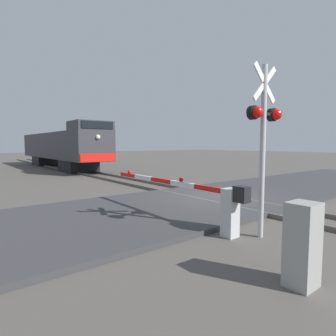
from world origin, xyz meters
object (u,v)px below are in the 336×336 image
(crossing_signal, at_px, (264,130))
(crossing_gate, at_px, (207,199))
(locomotive, at_px, (61,147))
(utility_cabinet, at_px, (302,245))

(crossing_signal, relative_size, crossing_gate, 0.70)
(locomotive, distance_m, crossing_signal, 24.81)
(crossing_signal, bearing_deg, utility_cabinet, -131.68)
(locomotive, relative_size, crossing_signal, 4.19)
(crossing_signal, distance_m, utility_cabinet, 3.23)
(crossing_signal, bearing_deg, crossing_gate, 114.32)
(locomotive, height_order, crossing_signal, crossing_signal)
(locomotive, distance_m, crossing_gate, 23.58)
(locomotive, xyz_separation_m, utility_cabinet, (-4.32, -26.53, -1.42))
(crossing_gate, bearing_deg, crossing_signal, -65.68)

